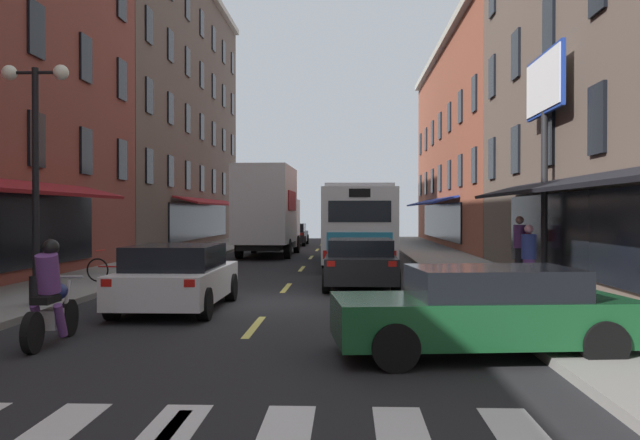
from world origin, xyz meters
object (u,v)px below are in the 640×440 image
Objects in this scene: sedan_near at (484,311)px; sedan_far at (292,234)px; billboard_sign at (545,106)px; sedan_mid at (360,262)px; street_lamp_twin at (36,172)px; pedestrian_mid at (529,257)px; pedestrian_near at (520,245)px; sedan_rear at (177,277)px; motorcycle_rider at (51,300)px; transit_bus at (357,224)px; bicycle_near at (115,269)px; box_truck at (268,211)px.

sedan_near is 0.96× the size of sedan_far.
billboard_sign is 1.41× the size of sedan_mid.
pedestrian_mid is at bearing 14.90° from street_lamp_twin.
pedestrian_near is at bearing 168.38° from pedestrian_mid.
motorcycle_rider reaches higher than sedan_rear.
sedan_mid is (-5.01, 0.17, -4.29)m from billboard_sign.
pedestrian_near reaches higher than pedestrian_mid.
transit_bus is 15.91m from sedan_far.
sedan_rear is (-4.04, -14.00, -0.91)m from transit_bus.
bicycle_near is at bearing -100.31° from pedestrian_mid.
billboard_sign is at bearing 0.42° from bicycle_near.
sedan_near is 9.36m from sedan_mid.
box_truck reaches higher than sedan_rear.
street_lamp_twin is (-3.03, -29.71, 2.23)m from sedan_far.
transit_bus is 6.55× the size of pedestrian_near.
billboard_sign is 4.52m from pedestrian_mid.
sedan_near is at bearing -26.53° from street_lamp_twin.
billboard_sign is at bearing -56.16° from box_truck.
bicycle_near is at bearing 115.91° from pedestrian_near.
box_truck is 1.69× the size of sedan_far.
motorcycle_rider is at bearing -120.12° from sedan_mid.
transit_bus reaches higher than pedestrian_mid.
transit_bus is 14.60m from sedan_rear.
bicycle_near is (-1.83, 8.35, -0.21)m from motorcycle_rider.
transit_bus is 5.80× the size of motorcycle_rider.
pedestrian_mid is at bearing 17.86° from sedan_rear.
sedan_rear is at bearing 142.45° from pedestrian_near.
sedan_mid is at bearing 178.03° from billboard_sign.
bicycle_near is at bearing 133.24° from sedan_near.
pedestrian_mid is at bearing -73.41° from sedan_far.
pedestrian_mid is (8.22, -15.48, -1.16)m from box_truck.
billboard_sign is 13.77m from motorcycle_rider.
pedestrian_mid is at bearing -70.42° from transit_bus.
pedestrian_near is 3.55m from pedestrian_mid.
street_lamp_twin reaches higher than sedan_rear.
street_lamp_twin reaches higher than sedan_far.
street_lamp_twin reaches higher than pedestrian_mid.
transit_bus reaches higher than bicycle_near.
transit_bus is 2.74× the size of sedan_rear.
transit_bus reaches higher than sedan_mid.
pedestrian_mid is at bearing -173.02° from pedestrian_near.
billboard_sign is at bearing 21.98° from street_lamp_twin.
sedan_mid is at bearing -117.54° from pedestrian_mid.
sedan_rear reaches higher than bicycle_near.
pedestrian_near is at bearing 16.74° from sedan_mid.
billboard_sign is 12.65m from bicycle_near.
billboard_sign reaches higher than street_lamp_twin.
sedan_rear is at bearing 6.27° from street_lamp_twin.
sedan_far is (-5.48, 33.95, 0.04)m from sedan_near.
sedan_mid is at bearing 35.82° from street_lamp_twin.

